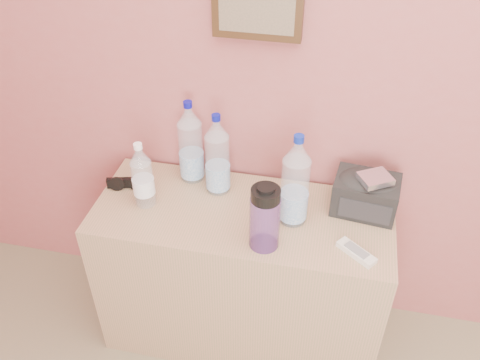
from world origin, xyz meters
name	(u,v)px	position (x,y,z in m)	size (l,w,h in m)	color
picture_frame	(257,1)	(-0.56, 1.98, 1.40)	(0.30, 0.03, 0.25)	#382311
dresser	(242,275)	(-0.56, 1.75, 0.35)	(1.11, 0.46, 0.70)	tan
pet_large_b	(191,146)	(-0.80, 1.92, 0.85)	(0.09, 0.09, 0.34)	silver
pet_large_c	(217,158)	(-0.68, 1.86, 0.84)	(0.09, 0.09, 0.33)	silver
pet_large_d	(295,185)	(-0.37, 1.75, 0.85)	(0.10, 0.10, 0.36)	white
pet_small	(143,178)	(-0.93, 1.72, 0.81)	(0.08, 0.08, 0.27)	white
nalgene_bottle	(265,217)	(-0.45, 1.60, 0.82)	(0.10, 0.10, 0.25)	#683B8B
sunglasses	(127,183)	(-1.03, 1.80, 0.72)	(0.16, 0.06, 0.04)	black
ac_remote	(356,252)	(-0.14, 1.62, 0.71)	(0.14, 0.05, 0.02)	silver
toiletry_bag	(366,193)	(-0.12, 1.86, 0.77)	(0.23, 0.16, 0.16)	black
foil_packet	(375,179)	(-0.10, 1.83, 0.86)	(0.11, 0.09, 0.02)	silver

